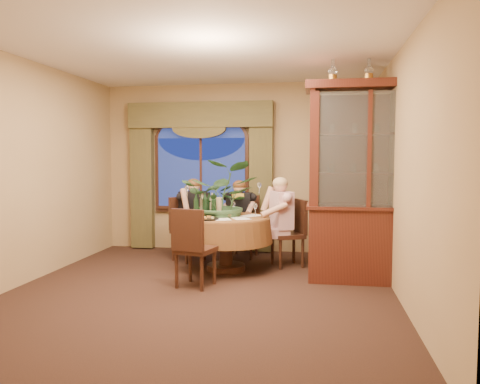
% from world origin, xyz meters
% --- Properties ---
extents(floor, '(5.00, 5.00, 0.00)m').
position_xyz_m(floor, '(0.00, 0.00, 0.00)').
color(floor, black).
rests_on(floor, ground).
extents(wall_back, '(4.50, 0.00, 4.50)m').
position_xyz_m(wall_back, '(0.00, 2.50, 1.40)').
color(wall_back, '#9B7E52').
rests_on(wall_back, ground).
extents(wall_right, '(0.00, 5.00, 5.00)m').
position_xyz_m(wall_right, '(2.25, 0.00, 1.40)').
color(wall_right, '#9B7E52').
rests_on(wall_right, ground).
extents(ceiling, '(5.00, 5.00, 0.00)m').
position_xyz_m(ceiling, '(0.00, 0.00, 2.80)').
color(ceiling, white).
rests_on(ceiling, wall_back).
extents(window, '(1.62, 0.10, 1.32)m').
position_xyz_m(window, '(-0.60, 2.43, 1.30)').
color(window, navy).
rests_on(window, wall_back).
extents(arched_transom, '(1.60, 0.06, 0.44)m').
position_xyz_m(arched_transom, '(-0.60, 2.43, 2.08)').
color(arched_transom, navy).
rests_on(arched_transom, wall_back).
extents(drapery_left, '(0.38, 0.14, 2.32)m').
position_xyz_m(drapery_left, '(-1.63, 2.38, 1.18)').
color(drapery_left, '#464224').
rests_on(drapery_left, floor).
extents(drapery_right, '(0.38, 0.14, 2.32)m').
position_xyz_m(drapery_right, '(0.43, 2.38, 1.18)').
color(drapery_right, '#464224').
rests_on(drapery_right, floor).
extents(swag_valance, '(2.45, 0.16, 0.42)m').
position_xyz_m(swag_valance, '(-0.60, 2.35, 2.28)').
color(swag_valance, '#464224').
rests_on(swag_valance, wall_back).
extents(dining_table, '(1.52, 1.52, 0.75)m').
position_xyz_m(dining_table, '(0.09, 1.07, 0.38)').
color(dining_table, maroon).
rests_on(dining_table, floor).
extents(china_cabinet, '(1.55, 0.61, 2.51)m').
position_xyz_m(china_cabinet, '(1.96, 0.79, 1.26)').
color(china_cabinet, '#3B1711').
rests_on(china_cabinet, floor).
extents(oil_lamp_left, '(0.11, 0.11, 0.34)m').
position_xyz_m(oil_lamp_left, '(1.52, 0.79, 2.68)').
color(oil_lamp_left, '#A5722D').
rests_on(oil_lamp_left, china_cabinet).
extents(oil_lamp_center, '(0.11, 0.11, 0.34)m').
position_xyz_m(oil_lamp_center, '(1.96, 0.79, 2.68)').
color(oil_lamp_center, '#A5722D').
rests_on(oil_lamp_center, china_cabinet).
extents(oil_lamp_right, '(0.11, 0.11, 0.34)m').
position_xyz_m(oil_lamp_right, '(2.40, 0.79, 2.68)').
color(oil_lamp_right, '#A5722D').
rests_on(oil_lamp_right, china_cabinet).
extents(chair_right, '(0.56, 0.56, 0.96)m').
position_xyz_m(chair_right, '(0.92, 1.45, 0.48)').
color(chair_right, black).
rests_on(chair_right, floor).
extents(chair_back_right, '(0.47, 0.47, 0.96)m').
position_xyz_m(chair_back_right, '(0.20, 1.97, 0.48)').
color(chair_back_right, black).
rests_on(chair_back_right, floor).
extents(chair_back, '(0.59, 0.59, 0.96)m').
position_xyz_m(chair_back, '(-0.58, 1.57, 0.48)').
color(chair_back, black).
rests_on(chair_back, floor).
extents(chair_front_left, '(0.51, 0.51, 0.96)m').
position_xyz_m(chair_front_left, '(-0.11, 0.20, 0.48)').
color(chair_front_left, black).
rests_on(chair_front_left, floor).
extents(person_pink, '(0.58, 0.60, 1.30)m').
position_xyz_m(person_pink, '(0.84, 1.43, 0.65)').
color(person_pink, beige).
rests_on(person_pink, floor).
extents(person_back, '(0.61, 0.61, 1.25)m').
position_xyz_m(person_back, '(-0.55, 1.69, 0.63)').
color(person_back, black).
rests_on(person_back, floor).
extents(person_scarf, '(0.47, 0.43, 1.23)m').
position_xyz_m(person_scarf, '(0.15, 1.89, 0.61)').
color(person_scarf, black).
rests_on(person_scarf, floor).
extents(stoneware_vase, '(0.14, 0.14, 0.26)m').
position_xyz_m(stoneware_vase, '(-0.03, 1.16, 0.88)').
color(stoneware_vase, tan).
rests_on(stoneware_vase, dining_table).
extents(centerpiece_plant, '(1.06, 1.18, 0.92)m').
position_xyz_m(centerpiece_plant, '(0.01, 1.22, 1.41)').
color(centerpiece_plant, '#2E522F').
rests_on(centerpiece_plant, dining_table).
extents(olive_bowl, '(0.17, 0.17, 0.05)m').
position_xyz_m(olive_bowl, '(0.12, 1.01, 0.78)').
color(olive_bowl, '#4F562F').
rests_on(olive_bowl, dining_table).
extents(cheese_platter, '(0.32, 0.32, 0.02)m').
position_xyz_m(cheese_platter, '(-0.10, 0.74, 0.76)').
color(cheese_platter, black).
rests_on(cheese_platter, dining_table).
extents(wine_bottle_0, '(0.07, 0.07, 0.33)m').
position_xyz_m(wine_bottle_0, '(-0.07, 1.04, 0.92)').
color(wine_bottle_0, black).
rests_on(wine_bottle_0, dining_table).
extents(wine_bottle_1, '(0.07, 0.07, 0.33)m').
position_xyz_m(wine_bottle_1, '(-0.20, 1.07, 0.92)').
color(wine_bottle_1, black).
rests_on(wine_bottle_1, dining_table).
extents(wine_bottle_2, '(0.07, 0.07, 0.33)m').
position_xyz_m(wine_bottle_2, '(-0.19, 1.25, 0.92)').
color(wine_bottle_2, black).
rests_on(wine_bottle_2, dining_table).
extents(wine_bottle_3, '(0.07, 0.07, 0.33)m').
position_xyz_m(wine_bottle_3, '(-0.12, 1.13, 0.92)').
color(wine_bottle_3, tan).
rests_on(wine_bottle_3, dining_table).
extents(wine_bottle_4, '(0.07, 0.07, 0.33)m').
position_xyz_m(wine_bottle_4, '(-0.26, 1.13, 0.92)').
color(wine_bottle_4, tan).
rests_on(wine_bottle_4, dining_table).
extents(wine_bottle_5, '(0.07, 0.07, 0.33)m').
position_xyz_m(wine_bottle_5, '(-0.31, 0.98, 0.92)').
color(wine_bottle_5, black).
rests_on(wine_bottle_5, dining_table).
extents(tasting_paper_0, '(0.33, 0.36, 0.00)m').
position_xyz_m(tasting_paper_0, '(0.32, 0.92, 0.75)').
color(tasting_paper_0, white).
rests_on(tasting_paper_0, dining_table).
extents(tasting_paper_1, '(0.35, 0.37, 0.00)m').
position_xyz_m(tasting_paper_1, '(0.43, 1.23, 0.75)').
color(tasting_paper_1, white).
rests_on(tasting_paper_1, dining_table).
extents(tasting_paper_2, '(0.31, 0.36, 0.00)m').
position_xyz_m(tasting_paper_2, '(0.09, 0.80, 0.75)').
color(tasting_paper_2, white).
rests_on(tasting_paper_2, dining_table).
extents(wine_glass_person_pink, '(0.07, 0.07, 0.18)m').
position_xyz_m(wine_glass_person_pink, '(0.48, 1.25, 0.84)').
color(wine_glass_person_pink, silver).
rests_on(wine_glass_person_pink, dining_table).
extents(wine_glass_person_back, '(0.07, 0.07, 0.18)m').
position_xyz_m(wine_glass_person_back, '(-0.22, 1.37, 0.84)').
color(wine_glass_person_back, silver).
rests_on(wine_glass_person_back, dining_table).
extents(wine_glass_person_scarf, '(0.07, 0.07, 0.18)m').
position_xyz_m(wine_glass_person_scarf, '(0.12, 1.50, 0.84)').
color(wine_glass_person_scarf, silver).
rests_on(wine_glass_person_scarf, dining_table).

